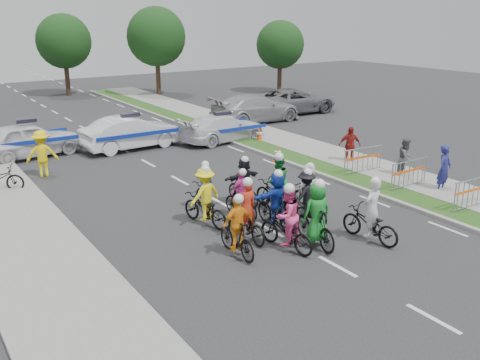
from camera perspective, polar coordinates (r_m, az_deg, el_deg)
ground at (r=14.45m, az=10.35°, el=-9.08°), size 90.00×90.00×0.00m
curb_right at (r=21.07m, az=11.11°, el=-0.32°), size 0.20×60.00×0.12m
grass_strip at (r=21.55m, az=12.44°, el=-0.01°), size 1.20×60.00×0.11m
sidewalk_right at (r=22.83m, az=15.62°, el=0.76°), size 2.40×60.00×0.13m
sidewalk_left at (r=15.75m, az=-21.08°, el=-7.44°), size 3.00×60.00×0.13m
rider_0 at (r=15.91m, az=13.73°, el=-4.17°), size 0.91×2.01×1.98m
rider_1 at (r=15.24m, az=8.11°, el=-4.28°), size 0.92×1.98×2.03m
rider_2 at (r=14.95m, az=4.97°, el=-4.84°), size 0.99×2.02×1.98m
rider_3 at (r=14.52m, az=-0.30°, el=-5.58°), size 0.92×1.74×1.82m
rider_4 at (r=16.91m, az=6.98°, el=-2.30°), size 1.09×1.85×1.80m
rider_5 at (r=16.39m, az=3.89°, el=-2.51°), size 1.52×1.81×1.90m
rider_6 at (r=15.58m, az=0.64°, el=-4.18°), size 0.68×1.90×1.93m
rider_7 at (r=17.63m, az=7.22°, el=-1.48°), size 0.78×1.73×1.78m
rider_8 at (r=17.79m, az=3.96°, el=-1.02°), size 0.93×2.07×2.04m
rider_9 at (r=17.24m, az=0.14°, el=-1.96°), size 0.87×1.63×1.67m
rider_10 at (r=16.63m, az=-3.78°, el=-2.33°), size 1.19×2.03×1.97m
rider_11 at (r=18.34m, az=0.38°, el=-0.43°), size 1.42×1.70×1.75m
rider_12 at (r=17.97m, az=-3.80°, el=-1.42°), size 0.91×1.77×1.73m
police_car_0 at (r=26.31m, az=-21.66°, el=4.01°), size 4.96×2.56×1.61m
police_car_1 at (r=26.50m, az=-11.50°, el=4.96°), size 4.89×1.93×1.58m
police_car_2 at (r=27.58m, az=-1.87°, el=5.58°), size 4.96×2.48×1.38m
civilian_sedan at (r=32.47m, az=1.68°, el=7.65°), size 5.73×2.38×1.66m
civilian_suv at (r=35.59m, az=5.76°, el=8.41°), size 5.92×2.95×1.61m
spectator_0 at (r=21.00m, az=20.95°, el=1.12°), size 0.72×0.55×1.77m
spectator_1 at (r=22.33m, az=17.24°, el=2.24°), size 0.95×0.85×1.62m
spectator_2 at (r=23.83m, az=11.62°, el=3.67°), size 1.06×0.81×1.67m
marshal_hiviz at (r=22.89m, az=-20.37°, el=2.64°), size 1.35×0.97×1.90m
barrier_0 at (r=19.51m, az=23.61°, el=-1.40°), size 2.02×0.56×1.12m
barrier_1 at (r=20.99m, az=17.57°, el=0.54°), size 2.01×0.53×1.12m
barrier_2 at (r=22.46m, az=12.97°, el=2.01°), size 2.03×0.64×1.12m
cone_0 at (r=23.80m, az=4.04°, el=2.74°), size 0.40×0.40×0.70m
cone_1 at (r=27.48m, az=2.09°, el=4.79°), size 0.40×0.40×0.70m
tree_1 at (r=43.21m, az=-8.91°, el=14.87°), size 4.55×4.55×6.82m
tree_2 at (r=44.50m, az=4.31°, el=14.19°), size 3.85×3.85×5.77m
tree_4 at (r=44.91m, az=-18.29°, el=13.86°), size 4.20×4.20×6.30m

